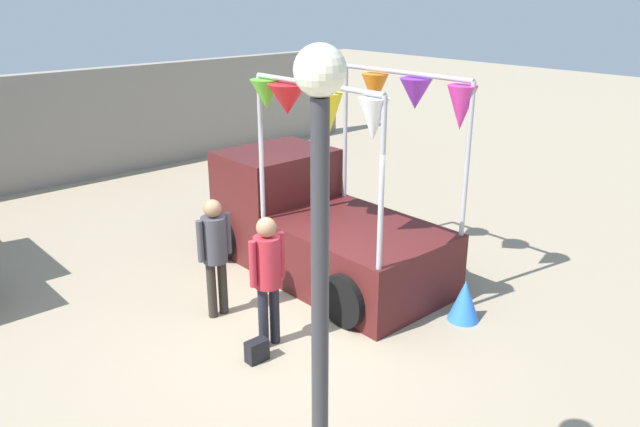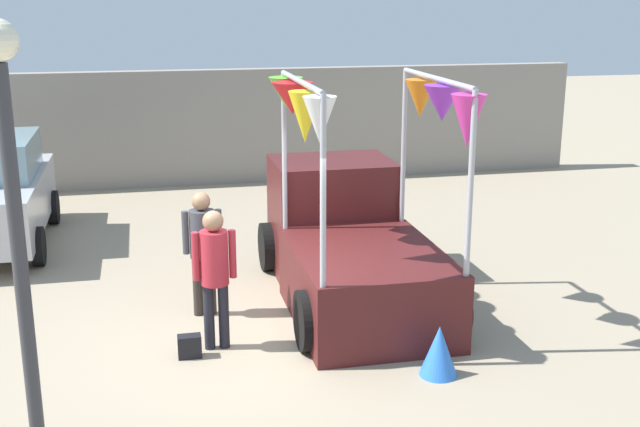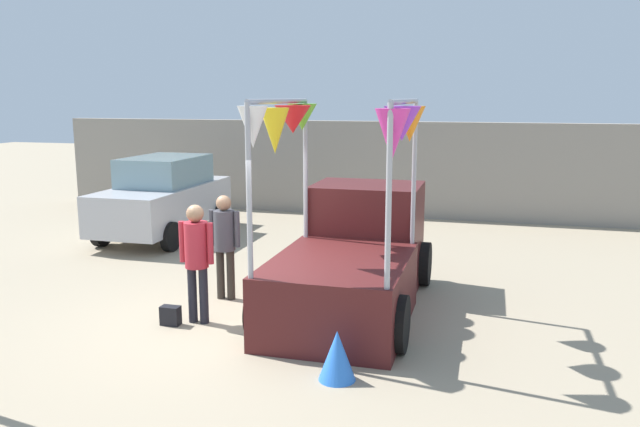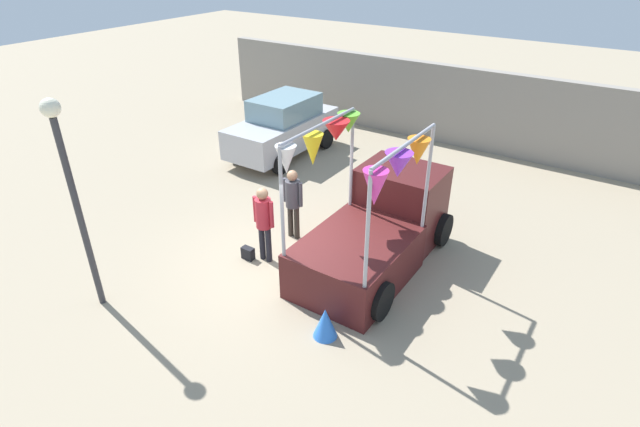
% 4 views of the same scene
% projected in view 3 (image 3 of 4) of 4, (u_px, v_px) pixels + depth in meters
% --- Properties ---
extents(ground_plane, '(60.00, 60.00, 0.00)m').
position_uv_depth(ground_plane, '(232.00, 323.00, 9.14)').
color(ground_plane, gray).
extents(vendor_truck, '(2.33, 4.07, 3.23)m').
position_uv_depth(vendor_truck, '(355.00, 250.00, 9.81)').
color(vendor_truck, '#4C1919').
rests_on(vendor_truck, ground).
extents(parked_car, '(1.88, 4.00, 1.88)m').
position_uv_depth(parked_car, '(164.00, 197.00, 14.63)').
color(parked_car, '#B7B7BC').
rests_on(parked_car, ground).
extents(person_customer, '(0.53, 0.34, 1.75)m').
position_uv_depth(person_customer, '(196.00, 252.00, 8.96)').
color(person_customer, black).
rests_on(person_customer, ground).
extents(person_vendor, '(0.53, 0.34, 1.72)m').
position_uv_depth(person_vendor, '(225.00, 237.00, 10.03)').
color(person_vendor, '#2D2823').
rests_on(person_vendor, ground).
extents(handbag, '(0.28, 0.16, 0.28)m').
position_uv_depth(handbag, '(171.00, 316.00, 9.03)').
color(handbag, black).
rests_on(handbag, ground).
extents(brick_boundary_wall, '(18.00, 0.36, 2.60)m').
position_uv_depth(brick_boundary_wall, '(358.00, 168.00, 17.35)').
color(brick_boundary_wall, gray).
rests_on(brick_boundary_wall, ground).
extents(folded_kite_bundle_azure, '(0.49, 0.49, 0.60)m').
position_uv_depth(folded_kite_bundle_azure, '(337.00, 355.00, 7.25)').
color(folded_kite_bundle_azure, blue).
rests_on(folded_kite_bundle_azure, ground).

